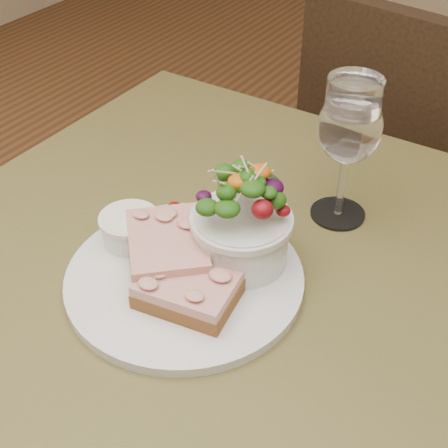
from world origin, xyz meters
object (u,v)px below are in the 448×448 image
Objects in this scene: cafe_table at (230,337)px; dinner_plate at (185,278)px; ramekin at (130,227)px; wine_glass at (349,131)px; chair_far at (409,259)px; sandwich_back at (167,247)px; salad_bowl at (242,218)px; sandwich_front at (188,289)px.

dinner_plate reaches higher than cafe_table.
ramekin is 0.38× the size of wine_glass.
sandwich_back is (-0.12, -0.71, 0.49)m from chair_far.
sandwich_back is at bearing -141.62° from salad_bowl.
ramekin is at bearing -171.15° from cafe_table.
ramekin is at bearing 84.90° from chair_far.
ramekin is (-0.06, 0.01, -0.00)m from sandwich_back.
sandwich_back reaches higher than dinner_plate.
chair_far is at bearing 85.27° from salad_bowl.
sandwich_back is (-0.07, -0.03, 0.14)m from cafe_table.
cafe_table is at bearing 40.20° from dinner_plate.
salad_bowl reaches higher than cafe_table.
sandwich_front is (0.03, -0.03, 0.02)m from dinner_plate.
sandwich_front is (-0.07, -0.75, 0.48)m from chair_far.
wine_glass is at bearing 65.74° from sandwich_front.
sandwich_back is 2.17× the size of ramekin.
chair_far reaches higher than salad_bowl.
wine_glass reaches higher than ramekin.
chair_far is at bearing 85.48° from cafe_table.
wine_glass is at bearing 47.07° from ramekin.
chair_far reaches higher than sandwich_back.
dinner_plate is at bearing 35.98° from sandwich_back.
cafe_table is 4.57× the size of wine_glass.
cafe_table is at bearing -106.99° from wine_glass.
sandwich_back reaches higher than ramekin.
salad_bowl is at bearing 18.77° from ramekin.
ramekin is at bearing -132.93° from wine_glass.
cafe_table is 12.18× the size of ramekin.
dinner_plate is (-0.09, -0.72, 0.46)m from chair_far.
ramekin is at bearing -140.76° from sandwich_back.
sandwich_front is 0.26m from wine_glass.
chair_far reaches higher than cafe_table.
wine_glass is at bearing 73.01° from cafe_table.
chair_far is 6.31× the size of sandwich_back.
wine_glass is (0.09, 0.21, 0.12)m from dinner_plate.
sandwich_front is at bearing -101.60° from cafe_table.
cafe_table is 0.14m from sandwich_front.
dinner_plate is 0.09m from ramekin.
cafe_table is 0.17m from salad_bowl.
salad_bowl is at bearing 73.15° from sandwich_front.
wine_glass is (0.05, 0.15, 0.05)m from salad_bowl.
chair_far is 0.87m from ramekin.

